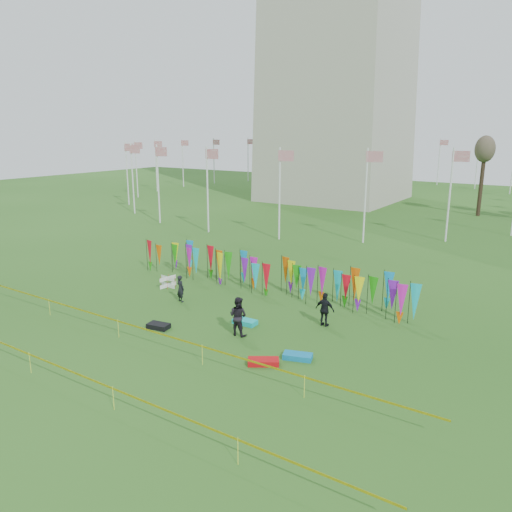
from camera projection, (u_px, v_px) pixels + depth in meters
The scene contains 13 objects.
ground at pixel (174, 334), 23.76m from camera, with size 160.00×160.00×0.00m, color #245116.
flagpole_ring at pixel (335, 170), 69.05m from camera, with size 57.40×56.16×8.00m.
banner_row at pixel (267, 272), 29.69m from camera, with size 18.64×0.64×2.08m.
caution_tape_near at pixel (143, 329), 22.28m from camera, with size 26.00×0.02×0.90m.
caution_tape_far at pixel (58, 367), 18.76m from camera, with size 26.00×0.02×0.90m.
box_kite at pixel (168, 282), 30.69m from camera, with size 0.64×0.64×0.71m.
person_left at pixel (180, 288), 28.05m from camera, with size 0.56×0.41×1.54m, color black.
person_mid at pixel (238, 316), 23.42m from camera, with size 0.92×0.56×1.88m, color black.
person_right at pixel (325, 310), 24.51m from camera, with size 1.00×0.57×1.71m, color black.
kite_bag_turquoise at pixel (245, 322), 24.93m from camera, with size 1.20×0.60×0.24m, color #0CB9B9.
kite_bag_red at pixel (263, 362), 20.64m from camera, with size 1.28×0.59×0.23m, color red.
kite_bag_black at pixel (159, 326), 24.39m from camera, with size 1.06×0.61×0.25m, color black.
kite_bag_teal at pixel (298, 356), 21.13m from camera, with size 1.22×0.58×0.23m, color #0D7DBA.
Camera 1 is at (15.49, -16.27, 9.44)m, focal length 35.00 mm.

